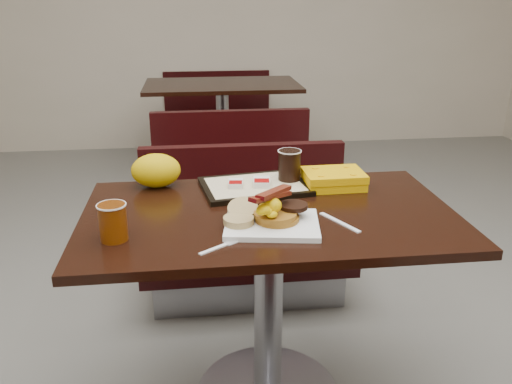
{
  "coord_description": "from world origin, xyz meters",
  "views": [
    {
      "loc": [
        -0.23,
        -1.56,
        1.41
      ],
      "look_at": [
        -0.04,
        0.0,
        0.82
      ],
      "focal_mm": 37.01,
      "sensor_mm": 36.0,
      "label": 1
    }
  ],
  "objects": [
    {
      "name": "coffee_cup_near",
      "position": [
        -0.47,
        -0.15,
        0.8
      ],
      "size": [
        0.1,
        0.1,
        0.11
      ],
      "primitive_type": "cylinder",
      "rotation": [
        0.0,
        0.0,
        0.37
      ],
      "color": "#904005",
      "rests_on": "table_near"
    },
    {
      "name": "condiment_syrup",
      "position": [
        -0.09,
        0.06,
        0.76
      ],
      "size": [
        0.05,
        0.04,
        0.01
      ],
      "primitive_type": "cube",
      "rotation": [
        0.0,
        0.0,
        -0.11
      ],
      "color": "#AD3007",
      "rests_on": "table_near"
    },
    {
      "name": "bacon_strips",
      "position": [
        -0.01,
        -0.11,
        0.85
      ],
      "size": [
        0.18,
        0.17,
        0.01
      ],
      "primitive_type": null,
      "rotation": [
        0.0,
        0.0,
        0.76
      ],
      "color": "#450409",
      "rests_on": "scrambled_eggs"
    },
    {
      "name": "paper_bag",
      "position": [
        -0.37,
        0.28,
        0.81
      ],
      "size": [
        0.18,
        0.14,
        0.12
      ],
      "primitive_type": "ellipsoid",
      "rotation": [
        0.0,
        0.0,
        -0.06
      ],
      "color": "yellow",
      "rests_on": "table_near"
    },
    {
      "name": "bench_far_n",
      "position": [
        0.0,
        3.3,
        0.36
      ],
      "size": [
        1.0,
        0.46,
        0.72
      ],
      "primitive_type": null,
      "color": "black",
      "rests_on": "floor"
    },
    {
      "name": "bench_near_n",
      "position": [
        0.0,
        0.7,
        0.36
      ],
      "size": [
        1.0,
        0.46,
        0.72
      ],
      "primitive_type": null,
      "color": "black",
      "rests_on": "floor"
    },
    {
      "name": "sausage_patty",
      "position": [
        0.06,
        -0.08,
        0.8
      ],
      "size": [
        0.11,
        0.11,
        0.01
      ],
      "primitive_type": "cylinder",
      "rotation": [
        0.0,
        0.0,
        -0.32
      ],
      "color": "black",
      "rests_on": "pancake_stack"
    },
    {
      "name": "table_far",
      "position": [
        0.0,
        2.6,
        0.38
      ],
      "size": [
        1.2,
        0.7,
        0.75
      ],
      "primitive_type": null,
      "color": "black",
      "rests_on": "floor"
    },
    {
      "name": "coffee_cup_far",
      "position": [
        0.11,
        0.25,
        0.82
      ],
      "size": [
        0.1,
        0.1,
        0.11
      ],
      "primitive_type": "cylinder",
      "rotation": [
        0.0,
        0.0,
        0.23
      ],
      "color": "black",
      "rests_on": "tray"
    },
    {
      "name": "hashbrown_sleeve_left",
      "position": [
        -0.09,
        0.21,
        0.78
      ],
      "size": [
        0.06,
        0.07,
        0.02
      ],
      "primitive_type": "cube",
      "rotation": [
        0.0,
        0.0,
        -0.12
      ],
      "color": "silver",
      "rests_on": "tray"
    },
    {
      "name": "condiment_ketchup",
      "position": [
        0.02,
        -0.01,
        0.75
      ],
      "size": [
        0.05,
        0.04,
        0.01
      ],
      "primitive_type": "cube",
      "rotation": [
        0.0,
        0.0,
        -0.41
      ],
      "color": "#8C0504",
      "rests_on": "table_near"
    },
    {
      "name": "table_near",
      "position": [
        0.0,
        0.0,
        0.38
      ],
      "size": [
        1.2,
        0.7,
        0.75
      ],
      "primitive_type": null,
      "color": "black",
      "rests_on": "floor"
    },
    {
      "name": "scrambled_eggs",
      "position": [
        -0.01,
        -0.13,
        0.82
      ],
      "size": [
        0.09,
        0.08,
        0.05
      ],
      "primitive_type": "ellipsoid",
      "rotation": [
        0.0,
        0.0,
        0.02
      ],
      "color": "#E6C504",
      "rests_on": "pancake_stack"
    },
    {
      "name": "knife",
      "position": [
        0.2,
        -0.11,
        0.75
      ],
      "size": [
        0.09,
        0.16,
        0.0
      ],
      "primitive_type": "cube",
      "rotation": [
        0.0,
        0.0,
        -1.1
      ],
      "color": "white",
      "rests_on": "table_near"
    },
    {
      "name": "platter",
      "position": [
        -0.01,
        -0.12,
        0.76
      ],
      "size": [
        0.31,
        0.26,
        0.02
      ],
      "primitive_type": "cube",
      "rotation": [
        0.0,
        0.0,
        -0.15
      ],
      "color": "white",
      "rests_on": "table_near"
    },
    {
      "name": "fork",
      "position": [
        -0.19,
        -0.25,
        0.75
      ],
      "size": [
        0.12,
        0.09,
        0.0
      ],
      "primitive_type": null,
      "rotation": [
        0.0,
        0.0,
        0.61
      ],
      "color": "white",
      "rests_on": "table_near"
    },
    {
      "name": "bench_far_s",
      "position": [
        0.0,
        1.9,
        0.36
      ],
      "size": [
        1.0,
        0.46,
        0.72
      ],
      "primitive_type": null,
      "color": "black",
      "rests_on": "floor"
    },
    {
      "name": "pancake_stack",
      "position": [
        0.01,
        -0.11,
        0.78
      ],
      "size": [
        0.16,
        0.16,
        0.03
      ],
      "primitive_type": "cylinder",
      "rotation": [
        0.0,
        0.0,
        0.18
      ],
      "color": "#995719",
      "rests_on": "platter"
    },
    {
      "name": "clamshell",
      "position": [
        0.27,
        0.21,
        0.78
      ],
      "size": [
        0.22,
        0.17,
        0.06
      ],
      "primitive_type": "cube",
      "rotation": [
        0.0,
        0.0,
        0.02
      ],
      "color": "#E3A403",
      "rests_on": "table_near"
    },
    {
      "name": "tray",
      "position": [
        -0.02,
        0.22,
        0.76
      ],
      "size": [
        0.41,
        0.32,
        0.02
      ],
      "primitive_type": "cube",
      "rotation": [
        0.0,
        0.0,
        0.15
      ],
      "color": "black",
      "rests_on": "table_near"
    },
    {
      "name": "muffin_top",
      "position": [
        -0.09,
        -0.06,
        0.79
      ],
      "size": [
        0.12,
        0.12,
        0.05
      ],
      "primitive_type": "cylinder",
      "rotation": [
        0.38,
        0.0,
        -0.34
      ],
      "color": "tan",
      "rests_on": "platter"
    },
    {
      "name": "hashbrown_sleeve_right",
      "position": [
        0.0,
        0.21,
        0.78
      ],
      "size": [
        0.07,
        0.09,
        0.02
      ],
      "primitive_type": "cube",
      "rotation": [
        0.0,
        0.0,
        -0.13
      ],
      "color": "silver",
      "rests_on": "tray"
    },
    {
      "name": "muffin_bottom",
      "position": [
        -0.11,
        -0.12,
        0.78
      ],
      "size": [
        0.12,
        0.12,
        0.02
      ],
      "primitive_type": "cylinder",
      "rotation": [
        0.0,
        0.0,
        0.32
      ],
      "color": "tan",
      "rests_on": "platter"
    }
  ]
}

